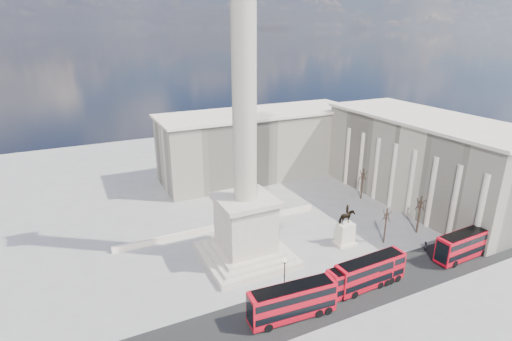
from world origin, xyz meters
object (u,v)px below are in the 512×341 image
object	(u,v)px
pedestrian_standing	(425,246)
pedestrian_crossing	(388,256)
red_bus_d	(466,244)
red_bus_c	(370,272)
equestrian_statue	(346,231)
victorian_lamp	(284,274)
nelsons_column	(245,185)
red_bus_a	(293,301)
pedestrian_walking	(355,264)
red_bus_b	(360,276)

from	to	relation	value
pedestrian_standing	pedestrian_crossing	world-z (taller)	pedestrian_crossing
pedestrian_crossing	red_bus_d	bearing A→B (deg)	-150.01
red_bus_c	red_bus_d	xyz separation A→B (m)	(19.47, -0.73, 0.05)
red_bus_d	equestrian_statue	distance (m)	19.40
victorian_lamp	nelsons_column	bearing A→B (deg)	94.33
nelsons_column	red_bus_a	xyz separation A→B (m)	(-0.60, -16.11, -10.40)
victorian_lamp	pedestrian_walking	world-z (taller)	victorian_lamp
red_bus_a	victorian_lamp	bearing A→B (deg)	77.19
red_bus_a	pedestrian_walking	world-z (taller)	red_bus_a
red_bus_b	equestrian_statue	bearing A→B (deg)	60.70
red_bus_b	red_bus_d	size ratio (longest dim) A/B	0.90
red_bus_a	pedestrian_crossing	world-z (taller)	red_bus_a
red_bus_b	pedestrian_walking	world-z (taller)	red_bus_b
red_bus_a	red_bus_c	world-z (taller)	red_bus_a
red_bus_a	pedestrian_crossing	bearing A→B (deg)	17.42
red_bus_d	pedestrian_crossing	xyz separation A→B (m)	(-12.13, 4.74, -1.60)
red_bus_d	pedestrian_standing	bearing A→B (deg)	131.37
red_bus_b	red_bus_d	xyz separation A→B (m)	(21.35, -0.65, 0.23)
nelsons_column	pedestrian_walking	size ratio (longest dim) A/B	27.53
red_bus_a	victorian_lamp	size ratio (longest dim) A/B	2.07
red_bus_b	red_bus_a	bearing A→B (deg)	-176.46
red_bus_d	equestrian_statue	size ratio (longest dim) A/B	1.56
red_bus_d	nelsons_column	bearing A→B (deg)	151.77
red_bus_d	pedestrian_crossing	bearing A→B (deg)	156.36
nelsons_column	pedestrian_crossing	bearing A→B (deg)	-28.50
red_bus_d	victorian_lamp	distance (m)	32.10
nelsons_column	pedestrian_walking	world-z (taller)	nelsons_column
red_bus_d	pedestrian_walking	xyz separation A→B (m)	(-18.39, 5.22, -1.59)
nelsons_column	victorian_lamp	bearing A→B (deg)	-85.67
red_bus_b	victorian_lamp	world-z (taller)	victorian_lamp
pedestrian_walking	pedestrian_crossing	size ratio (longest dim) A/B	1.02
red_bus_c	equestrian_statue	size ratio (longest dim) A/B	1.53
pedestrian_standing	pedestrian_crossing	distance (m)	7.98
red_bus_a	nelsons_column	bearing A→B (deg)	92.00
victorian_lamp	pedestrian_crossing	size ratio (longest dim) A/B	3.27
red_bus_a	pedestrian_standing	bearing A→B (deg)	13.13
pedestrian_crossing	nelsons_column	bearing A→B (deg)	22.83
victorian_lamp	pedestrian_standing	world-z (taller)	victorian_lamp
red_bus_c	nelsons_column	bearing A→B (deg)	128.90
red_bus_a	red_bus_d	world-z (taller)	red_bus_a
nelsons_column	red_bus_a	bearing A→B (deg)	-92.12
nelsons_column	red_bus_d	bearing A→B (deg)	-25.93
nelsons_column	red_bus_d	size ratio (longest dim) A/B	4.22
equestrian_statue	pedestrian_standing	xyz separation A→B (m)	(10.87, -7.90, -1.71)
red_bus_a	equestrian_statue	size ratio (longest dim) A/B	1.59
red_bus_b	red_bus_d	world-z (taller)	red_bus_d
victorian_lamp	equestrian_statue	distance (m)	18.45
red_bus_d	pedestrian_crossing	size ratio (longest dim) A/B	6.66
pedestrian_walking	pedestrian_standing	bearing A→B (deg)	6.30
victorian_lamp	pedestrian_walking	distance (m)	13.62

